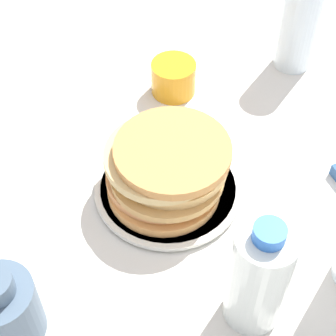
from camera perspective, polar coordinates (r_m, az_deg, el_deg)
name	(u,v)px	position (r m, az deg, el deg)	size (l,w,h in m)	color
ground_plane	(166,206)	(0.84, -0.18, -3.90)	(4.00, 4.00, 0.00)	silver
plate	(168,188)	(0.85, 0.00, -2.05)	(0.22, 0.22, 0.01)	silver
pancake_stack	(167,168)	(0.81, -0.08, 0.05)	(0.18, 0.18, 0.09)	tan
juice_glass	(173,78)	(0.99, 0.55, 9.15)	(0.08, 0.08, 0.06)	orange
cream_jug	(4,309)	(0.72, -16.35, -13.59)	(0.09, 0.09, 0.12)	#4C6075
water_bottle_mid	(259,277)	(0.68, 9.22, -10.83)	(0.07, 0.07, 0.19)	silver
water_bottle_far	(299,24)	(1.05, 13.19, 14.02)	(0.07, 0.07, 0.19)	silver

